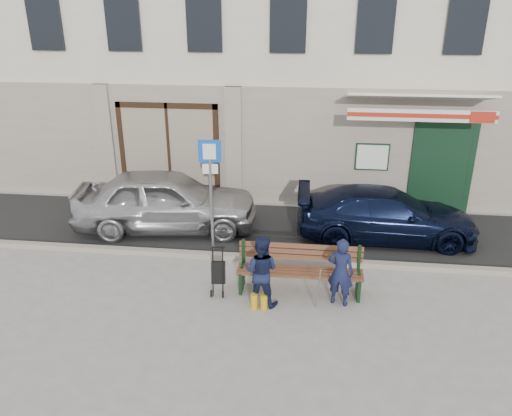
% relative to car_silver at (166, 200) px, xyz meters
% --- Properties ---
extents(ground, '(80.00, 80.00, 0.00)m').
position_rel_car_silver_xyz_m(ground, '(2.77, -2.91, -0.75)').
color(ground, '#9E9991').
rests_on(ground, ground).
extents(asphalt_lane, '(60.00, 3.20, 0.01)m').
position_rel_car_silver_xyz_m(asphalt_lane, '(2.77, 0.19, -0.75)').
color(asphalt_lane, '#282828').
rests_on(asphalt_lane, ground).
extents(curb, '(60.00, 0.18, 0.12)m').
position_rel_car_silver_xyz_m(curb, '(2.77, -1.41, -0.69)').
color(curb, '#9E9384').
rests_on(curb, ground).
extents(building, '(20.00, 8.27, 10.00)m').
position_rel_car_silver_xyz_m(building, '(2.77, 5.55, 4.22)').
color(building, beige).
rests_on(building, ground).
extents(car_silver, '(4.61, 2.35, 1.50)m').
position_rel_car_silver_xyz_m(car_silver, '(0.00, 0.00, 0.00)').
color(car_silver, '#B7B7BC').
rests_on(car_silver, ground).
extents(car_navy, '(4.21, 1.76, 1.21)m').
position_rel_car_silver_xyz_m(car_navy, '(5.29, 0.08, -0.14)').
color(car_navy, black).
rests_on(car_navy, ground).
extents(parking_sign, '(0.48, 0.09, 2.60)m').
position_rel_car_silver_xyz_m(parking_sign, '(1.37, -1.13, 0.98)').
color(parking_sign, gray).
rests_on(parking_sign, ground).
extents(bench, '(2.40, 1.17, 0.98)m').
position_rel_car_silver_xyz_m(bench, '(3.32, -2.57, -0.29)').
color(bench, brown).
rests_on(bench, ground).
extents(man, '(0.56, 0.44, 1.33)m').
position_rel_car_silver_xyz_m(man, '(4.11, -2.88, -0.09)').
color(man, '#151A3B').
rests_on(man, ground).
extents(woman, '(0.74, 0.62, 1.37)m').
position_rel_car_silver_xyz_m(woman, '(2.66, -3.04, -0.07)').
color(woman, '#151B3B').
rests_on(woman, ground).
extents(stroller, '(0.30, 0.40, 0.93)m').
position_rel_car_silver_xyz_m(stroller, '(1.81, -2.77, -0.34)').
color(stroller, black).
rests_on(stroller, ground).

